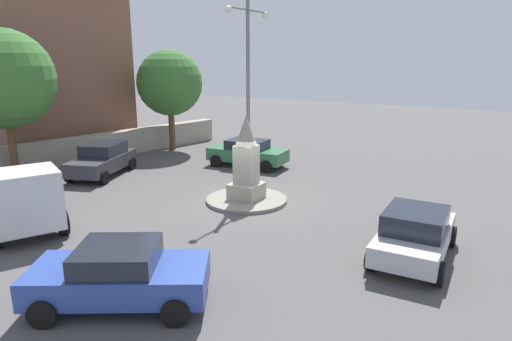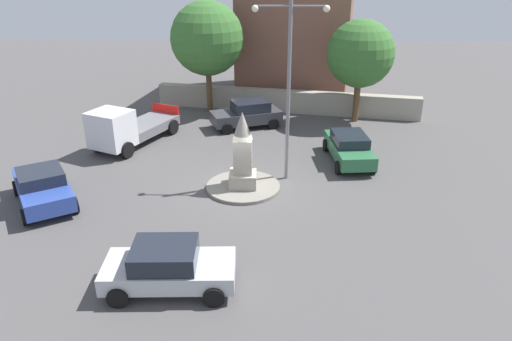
{
  "view_description": "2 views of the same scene",
  "coord_description": "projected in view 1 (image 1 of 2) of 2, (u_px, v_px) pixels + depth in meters",
  "views": [
    {
      "loc": [
        14.75,
        9.2,
        5.72
      ],
      "look_at": [
        0.05,
        0.48,
        1.37
      ],
      "focal_mm": 31.71,
      "sensor_mm": 36.0,
      "label": 1
    },
    {
      "loc": [
        -0.9,
        18.93,
        9.4
      ],
      "look_at": [
        -0.58,
        0.75,
        1.2
      ],
      "focal_mm": 33.61,
      "sensor_mm": 36.0,
      "label": 2
    }
  ],
  "objects": [
    {
      "name": "ground_plane",
      "position": [
        247.0,
        201.0,
        18.26
      ],
      "size": [
        80.0,
        80.0,
        0.0
      ],
      "primitive_type": "plane",
      "color": "#4F4C4C"
    },
    {
      "name": "traffic_island",
      "position": [
        246.0,
        200.0,
        18.24
      ],
      "size": [
        3.26,
        3.26,
        0.14
      ],
      "primitive_type": "cylinder",
      "color": "gray",
      "rests_on": "ground"
    },
    {
      "name": "monument",
      "position": [
        246.0,
        162.0,
        17.85
      ],
      "size": [
        1.17,
        1.17,
        3.35
      ],
      "color": "#9E9687",
      "rests_on": "traffic_island"
    },
    {
      "name": "streetlamp",
      "position": [
        248.0,
        77.0,
        19.22
      ],
      "size": [
        3.13,
        0.28,
        8.11
      ],
      "color": "slate",
      "rests_on": "ground"
    },
    {
      "name": "car_blue_waiting",
      "position": [
        119.0,
        275.0,
        10.53
      ],
      "size": [
        3.71,
        4.44,
        1.48
      ],
      "color": "#2D479E",
      "rests_on": "ground"
    },
    {
      "name": "car_green_passing",
      "position": [
        248.0,
        153.0,
        23.86
      ],
      "size": [
        2.19,
        4.26,
        1.44
      ],
      "color": "#2D6B42",
      "rests_on": "ground"
    },
    {
      "name": "car_dark_grey_approaching",
      "position": [
        102.0,
        159.0,
        22.05
      ],
      "size": [
        4.4,
        3.04,
        1.58
      ],
      "color": "#38383D",
      "rests_on": "ground"
    },
    {
      "name": "car_silver_near_island",
      "position": [
        415.0,
        233.0,
        12.99
      ],
      "size": [
        4.04,
        2.08,
        1.49
      ],
      "color": "#B7BABF",
      "rests_on": "ground"
    },
    {
      "name": "truck_white_parked_right",
      "position": [
        23.0,
        200.0,
        15.09
      ],
      "size": [
        4.08,
        5.78,
        2.28
      ],
      "color": "silver",
      "rests_on": "ground"
    },
    {
      "name": "stone_boundary_wall",
      "position": [
        97.0,
        147.0,
        25.58
      ],
      "size": [
        16.93,
        3.99,
        1.42
      ],
      "primitive_type": "cube",
      "rotation": [
        0.0,
        0.0,
        6.09
      ],
      "color": "#9E9687",
      "rests_on": "ground"
    },
    {
      "name": "corner_building",
      "position": [
        46.0,
        55.0,
        27.62
      ],
      "size": [
        8.76,
        8.51,
        11.54
      ],
      "primitive_type": "cube",
      "rotation": [
        0.0,
        0.0,
        6.09
      ],
      "color": "brown",
      "rests_on": "ground"
    },
    {
      "name": "tree_near_wall",
      "position": [
        170.0,
        83.0,
        27.4
      ],
      "size": [
        3.96,
        3.96,
        6.11
      ],
      "color": "brown",
      "rests_on": "ground"
    },
    {
      "name": "tree_mid_cluster",
      "position": [
        3.0,
        79.0,
        20.5
      ],
      "size": [
        4.56,
        4.56,
        6.97
      ],
      "color": "brown",
      "rests_on": "ground"
    }
  ]
}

